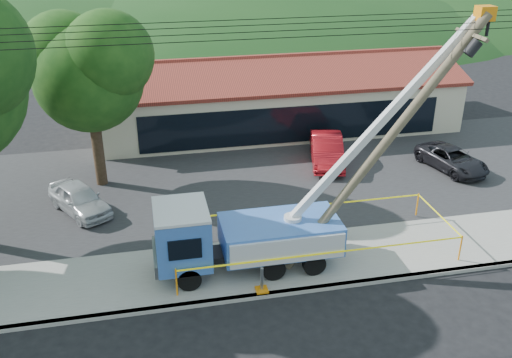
{
  "coord_description": "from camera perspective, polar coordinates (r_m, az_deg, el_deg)",
  "views": [
    {
      "loc": [
        -4.68,
        -14.54,
        12.95
      ],
      "look_at": [
        -0.57,
        5.0,
        3.44
      ],
      "focal_mm": 40.0,
      "sensor_mm": 36.0,
      "label": 1
    }
  ],
  "objects": [
    {
      "name": "caution_tape",
      "position": [
        23.39,
        5.54,
        -5.47
      ],
      "size": [
        11.33,
        3.83,
        1.11
      ],
      "color": "orange",
      "rests_on": "ground"
    },
    {
      "name": "car_silver",
      "position": [
        27.99,
        -17.04,
        -3.32
      ],
      "size": [
        3.4,
        4.2,
        1.35
      ],
      "primitive_type": "imported",
      "rotation": [
        0.0,
        0.0,
        0.54
      ],
      "color": "#BABDC1",
      "rests_on": "ground"
    },
    {
      "name": "hill_east",
      "position": [
        78.78,
        14.94,
        15.19
      ],
      "size": [
        72.8,
        52.0,
        26.0
      ],
      "primitive_type": "ellipsoid",
      "color": "#163D16",
      "rests_on": "ground"
    },
    {
      "name": "strip_mall",
      "position": [
        37.28,
        2.15,
        8.18
      ],
      "size": [
        22.5,
        8.53,
        4.67
      ],
      "color": "beige",
      "rests_on": "ground"
    },
    {
      "name": "leaning_pole",
      "position": [
        21.58,
        13.34,
        4.16
      ],
      "size": [
        7.25,
        1.97,
        9.69
      ],
      "color": "brown",
      "rests_on": "ground"
    },
    {
      "name": "hill_west",
      "position": [
        71.49,
        -20.57,
        13.47
      ],
      "size": [
        78.4,
        56.0,
        28.0
      ],
      "primitive_type": "ellipsoid",
      "color": "#163D16",
      "rests_on": "ground"
    },
    {
      "name": "curb",
      "position": [
        21.55,
        3.13,
        -11.25
      ],
      "size": [
        60.0,
        0.25,
        0.15
      ],
      "primitive_type": "cube",
      "color": "gray",
      "rests_on": "ground"
    },
    {
      "name": "hill_center",
      "position": [
        72.25,
        0.03,
        15.14
      ],
      "size": [
        89.6,
        64.0,
        32.0
      ],
      "primitive_type": "ellipsoid",
      "color": "#163D16",
      "rests_on": "ground"
    },
    {
      "name": "ground",
      "position": [
        20.03,
        4.7,
        -14.92
      ],
      "size": [
        120.0,
        120.0,
        0.0
      ],
      "primitive_type": "plane",
      "color": "black",
      "rests_on": "ground"
    },
    {
      "name": "parking_lot",
      "position": [
        29.88,
        -1.7,
        -0.12
      ],
      "size": [
        60.0,
        12.0,
        0.1
      ],
      "primitive_type": "cube",
      "color": "#28282B",
      "rests_on": "ground"
    },
    {
      "name": "car_dark",
      "position": [
        32.83,
        18.84,
        0.79
      ],
      "size": [
        2.96,
        4.65,
        1.19
      ],
      "primitive_type": "imported",
      "rotation": [
        0.0,
        0.0,
        0.24
      ],
      "color": "black",
      "rests_on": "ground"
    },
    {
      "name": "car_red",
      "position": [
        32.1,
        7.01,
        1.48
      ],
      "size": [
        2.71,
        4.98,
        1.56
      ],
      "primitive_type": "imported",
      "rotation": [
        0.0,
        0.0,
        -0.24
      ],
      "color": "#A71018",
      "rests_on": "ground"
    },
    {
      "name": "tree_lot",
      "position": [
        28.45,
        -16.51,
        10.74
      ],
      "size": [
        6.3,
        5.6,
        8.94
      ],
      "color": "#332316",
      "rests_on": "ground"
    },
    {
      "name": "utility_truck",
      "position": [
        21.94,
        -1.12,
        -5.26
      ],
      "size": [
        12.39,
        3.85,
        9.73
      ],
      "color": "black",
      "rests_on": "ground"
    },
    {
      "name": "sidewalk",
      "position": [
        23.05,
        1.91,
        -8.49
      ],
      "size": [
        60.0,
        4.0,
        0.15
      ],
      "primitive_type": "cube",
      "color": "gray",
      "rests_on": "ground"
    }
  ]
}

